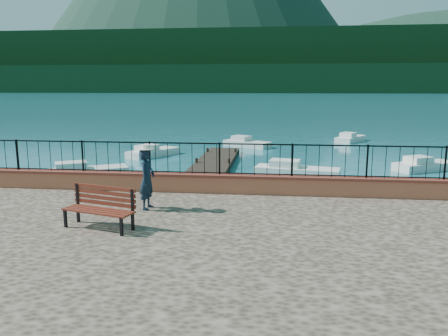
% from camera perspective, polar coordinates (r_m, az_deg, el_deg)
% --- Properties ---
extents(ground, '(2000.00, 2000.00, 0.00)m').
position_cam_1_polar(ground, '(10.49, -1.51, -14.50)').
color(ground, '#19596B').
rests_on(ground, ground).
extents(parapet, '(28.00, 0.46, 0.58)m').
position_cam_1_polar(parapet, '(13.50, 0.68, -2.05)').
color(parapet, '#B25D40').
rests_on(parapet, promenade).
extents(railing, '(27.00, 0.05, 0.95)m').
position_cam_1_polar(railing, '(13.35, 0.69, 1.16)').
color(railing, black).
rests_on(railing, parapet).
extents(dock, '(2.00, 16.00, 0.30)m').
position_cam_1_polar(dock, '(22.08, -2.24, -0.60)').
color(dock, '#2D231C').
rests_on(dock, ground).
extents(far_forest, '(900.00, 60.00, 18.00)m').
position_cam_1_polar(far_forest, '(309.43, 6.53, 11.44)').
color(far_forest, black).
rests_on(far_forest, ground).
extents(foothills, '(900.00, 120.00, 44.00)m').
position_cam_1_polar(foothills, '(369.82, 6.61, 13.32)').
color(foothills, black).
rests_on(foothills, ground).
extents(park_bench, '(1.82, 1.03, 0.96)m').
position_cam_1_polar(park_bench, '(10.58, -15.93, -6.06)').
color(park_bench, black).
rests_on(park_bench, promenade).
extents(person, '(0.43, 0.62, 1.62)m').
position_cam_1_polar(person, '(11.81, -10.02, -1.46)').
color(person, '#101F30').
rests_on(person, promenade).
extents(hat, '(0.44, 0.44, 0.12)m').
position_cam_1_polar(hat, '(11.66, -10.16, 2.73)').
color(hat, white).
rests_on(hat, person).
extents(boat_0, '(4.28, 3.16, 0.80)m').
position_cam_1_polar(boat_0, '(22.85, -17.74, -0.08)').
color(boat_0, silver).
rests_on(boat_0, ground).
extents(boat_1, '(4.35, 2.11, 0.80)m').
position_cam_1_polar(boat_1, '(22.28, 9.51, 0.02)').
color(boat_1, white).
rests_on(boat_1, ground).
extents(boat_2, '(3.66, 2.77, 0.80)m').
position_cam_1_polar(boat_2, '(25.82, 24.82, 0.62)').
color(boat_2, silver).
rests_on(boat_2, ground).
extents(boat_3, '(2.98, 3.82, 0.80)m').
position_cam_1_polar(boat_3, '(28.60, -9.22, 2.37)').
color(boat_3, silver).
rests_on(boat_3, ground).
extents(boat_4, '(3.77, 2.98, 0.80)m').
position_cam_1_polar(boat_4, '(32.64, 3.06, 3.50)').
color(boat_4, silver).
rests_on(boat_4, ground).
extents(boat_5, '(2.89, 3.62, 0.80)m').
position_cam_1_polar(boat_5, '(37.09, 16.19, 3.96)').
color(boat_5, silver).
rests_on(boat_5, ground).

